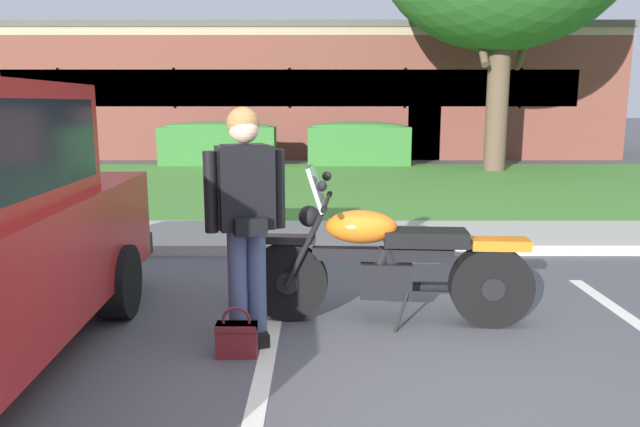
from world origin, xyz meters
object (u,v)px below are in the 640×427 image
object	(u,v)px
hedge_center_left	(357,143)
brick_building	(295,94)
rider_person	(244,210)
motorcycle	(398,263)
handbag	(236,337)
hedge_left	(217,143)

from	to	relation	value
hedge_center_left	brick_building	bearing A→B (deg)	106.45
rider_person	brick_building	xyz separation A→B (m)	(-0.40, 19.07, 1.10)
motorcycle	hedge_center_left	xyz separation A→B (m)	(0.44, 11.94, 0.16)
motorcycle	handbag	world-z (taller)	motorcycle
hedge_center_left	hedge_left	bearing A→B (deg)	180.00
rider_person	handbag	world-z (taller)	rider_person
rider_person	brick_building	size ratio (longest dim) A/B	0.08
motorcycle	rider_person	bearing A→B (deg)	-159.20
motorcycle	brick_building	world-z (taller)	brick_building
hedge_left	handbag	bearing A→B (deg)	-79.96
handbag	hedge_left	bearing A→B (deg)	100.04
handbag	hedge_left	distance (m)	12.80
handbag	brick_building	bearing A→B (deg)	91.02
motorcycle	hedge_left	bearing A→B (deg)	106.01
rider_person	brick_building	world-z (taller)	brick_building
hedge_left	motorcycle	bearing A→B (deg)	-73.99
motorcycle	hedge_left	distance (m)	12.42
hedge_center_left	brick_building	world-z (taller)	brick_building
rider_person	handbag	xyz separation A→B (m)	(-0.05, -0.22, -0.85)
hedge_center_left	brick_building	xyz separation A→B (m)	(-1.98, 6.70, 1.44)
hedge_left	hedge_center_left	bearing A→B (deg)	0.00
hedge_center_left	brick_building	size ratio (longest dim) A/B	0.13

